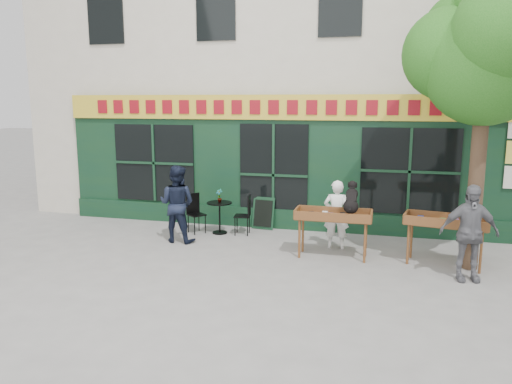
# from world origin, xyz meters

# --- Properties ---
(ground) EXTENTS (80.00, 80.00, 0.00)m
(ground) POSITION_xyz_m (0.00, 0.00, 0.00)
(ground) COLOR slate
(ground) RESTS_ON ground
(building) EXTENTS (14.00, 7.26, 10.00)m
(building) POSITION_xyz_m (0.00, 5.97, 4.97)
(building) COLOR beige
(building) RESTS_ON ground
(street_tree) EXTENTS (3.05, 2.90, 5.60)m
(street_tree) POSITION_xyz_m (4.34, 0.36, 4.11)
(street_tree) COLOR #382619
(street_tree) RESTS_ON ground
(book_cart_center) EXTENTS (1.50, 0.62, 0.99)m
(book_cart_center) POSITION_xyz_m (1.68, 0.33, 0.82)
(book_cart_center) COLOR brown
(book_cart_center) RESTS_ON ground
(dog) EXTENTS (0.34, 0.60, 0.60)m
(dog) POSITION_xyz_m (2.03, 0.28, 1.29)
(dog) COLOR black
(dog) RESTS_ON book_cart_center
(woman) EXTENTS (0.55, 0.36, 1.49)m
(woman) POSITION_xyz_m (1.68, 0.98, 0.75)
(woman) COLOR white
(woman) RESTS_ON ground
(book_cart_right) EXTENTS (1.59, 0.88, 0.99)m
(book_cart_right) POSITION_xyz_m (3.83, 0.36, 0.82)
(book_cart_right) COLOR brown
(book_cart_right) RESTS_ON ground
(man_right) EXTENTS (1.07, 0.59, 1.73)m
(man_right) POSITION_xyz_m (4.13, -0.39, 0.87)
(man_right) COLOR #5C5C62
(man_right) RESTS_ON ground
(bistro_table) EXTENTS (0.60, 0.60, 0.76)m
(bistro_table) POSITION_xyz_m (-1.14, 1.51, 0.54)
(bistro_table) COLOR black
(bistro_table) RESTS_ON ground
(bistro_chair_left) EXTENTS (0.51, 0.51, 0.95)m
(bistro_chair_left) POSITION_xyz_m (-1.76, 1.47, 0.56)
(bistro_chair_left) COLOR black
(bistro_chair_left) RESTS_ON ground
(bistro_chair_right) EXTENTS (0.41, 0.40, 0.95)m
(bistro_chair_right) POSITION_xyz_m (-0.50, 1.57, 0.56)
(bistro_chair_right) COLOR black
(bistro_chair_right) RESTS_ON ground
(potted_plant) EXTENTS (0.20, 0.17, 0.32)m
(potted_plant) POSITION_xyz_m (-1.14, 1.51, 0.93)
(potted_plant) COLOR gray
(potted_plant) RESTS_ON bistro_table
(man_left) EXTENTS (0.88, 0.70, 1.74)m
(man_left) POSITION_xyz_m (-1.84, 0.61, 0.87)
(man_left) COLOR black
(man_left) RESTS_ON ground
(chalkboard) EXTENTS (0.58, 0.26, 0.79)m
(chalkboard) POSITION_xyz_m (-0.23, 2.19, 0.40)
(chalkboard) COLOR black
(chalkboard) RESTS_ON ground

